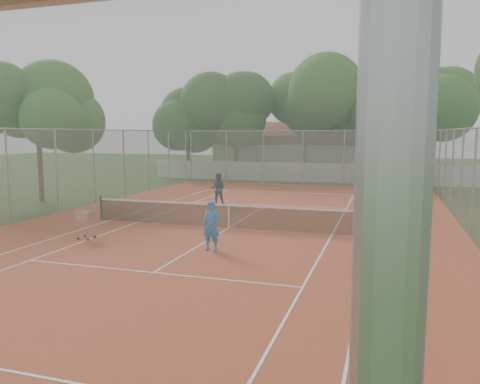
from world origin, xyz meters
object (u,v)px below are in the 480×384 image
(tennis_net, at_px, (229,216))
(clubhouse, at_px, (304,150))
(player_far_left, at_px, (218,189))
(ball_hopper, at_px, (86,224))
(player_far_right, at_px, (388,197))
(player_near, at_px, (212,226))

(tennis_net, distance_m, clubhouse, 29.12)
(player_far_left, height_order, ball_hopper, player_far_left)
(player_far_left, relative_size, ball_hopper, 1.53)
(tennis_net, height_order, clubhouse, clubhouse)
(player_far_right, bearing_deg, ball_hopper, 33.67)
(tennis_net, bearing_deg, player_far_right, 38.74)
(player_near, relative_size, ball_hopper, 1.48)
(player_far_left, distance_m, ball_hopper, 9.33)
(clubhouse, bearing_deg, player_far_left, -91.38)
(tennis_net, height_order, player_far_right, player_far_right)
(ball_hopper, bearing_deg, player_far_left, 73.30)
(player_far_right, bearing_deg, player_far_left, -10.58)
(player_far_left, bearing_deg, tennis_net, 99.74)
(ball_hopper, bearing_deg, player_far_right, 32.62)
(tennis_net, relative_size, player_far_left, 7.04)
(tennis_net, bearing_deg, clubhouse, 93.95)
(tennis_net, bearing_deg, ball_hopper, -140.58)
(tennis_net, height_order, player_far_left, player_far_left)
(player_near, distance_m, ball_hopper, 4.88)
(ball_hopper, bearing_deg, clubhouse, 79.68)
(tennis_net, relative_size, clubhouse, 0.72)
(player_near, bearing_deg, player_far_left, 106.51)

